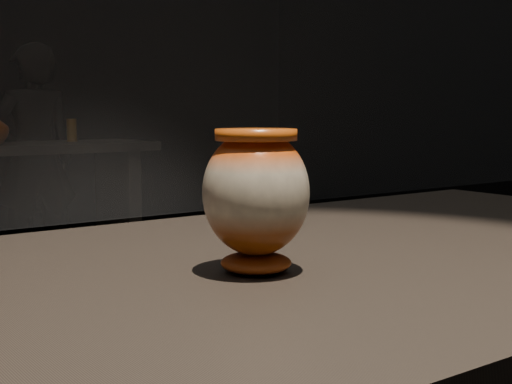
% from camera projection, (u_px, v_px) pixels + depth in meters
% --- Properties ---
extents(main_vase, '(0.14, 0.14, 0.17)m').
position_uv_depth(main_vase, '(256.00, 195.00, 0.86)').
color(main_vase, '#82370B').
rests_on(main_vase, display_plinth).
extents(back_vase_right, '(0.06, 0.06, 0.14)m').
position_uv_depth(back_vase_right, '(72.00, 130.00, 4.29)').
color(back_vase_right, '#936015').
rests_on(back_vase_right, back_shelf).
extents(visitor, '(0.57, 0.39, 1.53)m').
position_uv_depth(visitor, '(34.00, 159.00, 4.74)').
color(visitor, black).
rests_on(visitor, ground).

